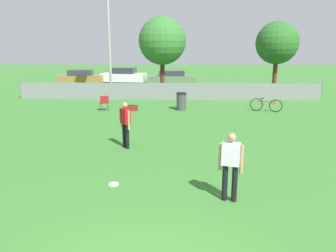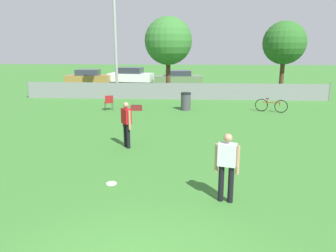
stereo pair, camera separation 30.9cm
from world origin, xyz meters
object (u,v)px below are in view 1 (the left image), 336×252
parked_car_white (124,76)px  tree_far_right (277,43)px  frisbee_disc (114,184)px  gear_bag_sideline (132,108)px  parked_car_olive (171,78)px  tree_near_pole (162,41)px  player_receiver_white (231,163)px  light_pole (108,21)px  folding_chair_sideline (104,102)px  parked_car_tan (81,77)px  player_thrower_red (125,122)px  trash_bin (181,101)px  bicycle_sideline (266,105)px

parked_car_white → tree_far_right: bearing=-22.3°
frisbee_disc → gear_bag_sideline: 10.11m
frisbee_disc → parked_car_olive: size_ratio=0.06×
tree_near_pole → tree_far_right: (8.27, 0.90, -0.14)m
player_receiver_white → frisbee_disc: (-2.87, 0.80, -0.93)m
light_pole → parked_car_olive: 9.32m
folding_chair_sideline → parked_car_olive: 13.14m
frisbee_disc → parked_car_tan: bearing=108.2°
player_thrower_red → player_receiver_white: bearing=-0.0°
light_pole → tree_far_right: 12.12m
player_thrower_red → trash_bin: size_ratio=1.65×
trash_bin → frisbee_disc: bearing=-100.2°
light_pole → parked_car_tan: (-4.14, 6.56, -4.51)m
folding_chair_sideline → trash_bin: trash_bin is taller
tree_near_pole → player_receiver_white: tree_near_pole is taller
frisbee_disc → folding_chair_sideline: (-2.44, 9.97, 0.48)m
bicycle_sideline → parked_car_olive: 13.76m
tree_near_pole → gear_bag_sideline: bearing=-104.0°
trash_bin → parked_car_tan: parked_car_tan is taller
player_receiver_white → folding_chair_sideline: player_receiver_white is taller
trash_bin → bicycle_sideline: bearing=-3.0°
light_pole → frisbee_disc: 16.82m
gear_bag_sideline → parked_car_olive: 12.74m
player_thrower_red → parked_car_tan: player_thrower_red is taller
tree_far_right → frisbee_disc: 19.25m
bicycle_sideline → trash_bin: (-4.66, 0.25, 0.14)m
tree_near_pole → parked_car_olive: bearing=85.8°
parked_car_olive → tree_near_pole: bearing=-99.2°
folding_chair_sideline → bicycle_sideline: bearing=159.1°
bicycle_sideline → player_receiver_white: bearing=-88.7°
trash_bin → parked_car_white: bearing=112.2°
player_thrower_red → parked_car_tan: bearing=163.2°
gear_bag_sideline → parked_car_white: (-2.63, 13.45, 0.60)m
frisbee_disc → tree_near_pole: bearing=88.1°
gear_bag_sideline → parked_car_olive: bearing=81.3°
frisbee_disc → parked_car_white: parked_car_white is taller
player_thrower_red → folding_chair_sideline: bearing=161.1°
light_pole → gear_bag_sideline: (2.28, -5.62, -5.05)m
light_pole → tree_far_right: size_ratio=1.68×
tree_near_pole → player_thrower_red: 12.99m
tree_near_pole → trash_bin: (1.33, -5.55, -3.34)m
player_thrower_red → gear_bag_sideline: (-0.75, 6.88, -0.80)m
gear_bag_sideline → parked_car_olive: size_ratio=0.13×
trash_bin → folding_chair_sideline: bearing=-175.9°
folding_chair_sideline → parked_car_tan: size_ratio=0.21×
folding_chair_sideline → gear_bag_sideline: folding_chair_sideline is taller
tree_near_pole → player_thrower_red: (-0.69, -12.65, -2.90)m
tree_near_pole → bicycle_sideline: 9.03m
player_receiver_white → bicycle_sideline: size_ratio=1.00×
tree_far_right → folding_chair_sideline: size_ratio=6.20×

